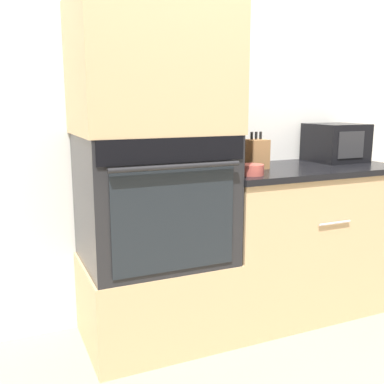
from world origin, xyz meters
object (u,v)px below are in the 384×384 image
Objects in this scene: bowl at (252,170)px; condiment_jar_mid at (223,160)px; knife_block at (256,154)px; condiment_jar_near at (255,157)px; condiment_jar_far at (210,160)px; microwave at (336,143)px; wall_oven at (155,198)px.

condiment_jar_mid is (-0.04, 0.26, 0.03)m from bowl.
knife_block is 2.64× the size of condiment_jar_near.
condiment_jar_far is (-0.04, 0.43, 0.01)m from bowl.
microwave is at bearing 1.25° from condiment_jar_mid.
bowl is 0.51m from condiment_jar_near.
knife_block is at bearing -121.67° from condiment_jar_near.
condiment_jar_mid reaches higher than condiment_jar_far.
condiment_jar_mid is at bearing 97.67° from bowl.
knife_block is at bearing -48.21° from condiment_jar_far.
microwave is 0.56m from condiment_jar_near.
condiment_jar_mid is 0.17m from condiment_jar_far.
condiment_jar_near is (0.28, 0.42, 0.01)m from bowl.
condiment_jar_near is at bearing 165.23° from microwave.
condiment_jar_far is at bearing 29.27° from wall_oven.
condiment_jar_far is (-0.32, 0.01, -0.01)m from condiment_jar_near.
knife_block reaches higher than condiment_jar_mid.
bowl is at bearing -82.33° from condiment_jar_mid.
knife_block is 0.30m from condiment_jar_far.
condiment_jar_near is at bearing 58.33° from knife_block.
condiment_jar_near is 0.71× the size of condiment_jar_mid.
bowl is at bearing -123.81° from condiment_jar_near.
knife_block is 1.67× the size of bowl.
bowl is 1.12× the size of condiment_jar_mid.
condiment_jar_far is at bearing 131.79° from knife_block.
wall_oven reaches higher than condiment_jar_far.
condiment_jar_far reaches higher than bowl.
wall_oven is 0.69m from knife_block.
wall_oven is at bearing -150.73° from condiment_jar_far.
bowl is at bearing -160.94° from microwave.
wall_oven is 0.84m from condiment_jar_near.
bowl is 0.43m from condiment_jar_far.
condiment_jar_near is 1.17× the size of condiment_jar_far.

